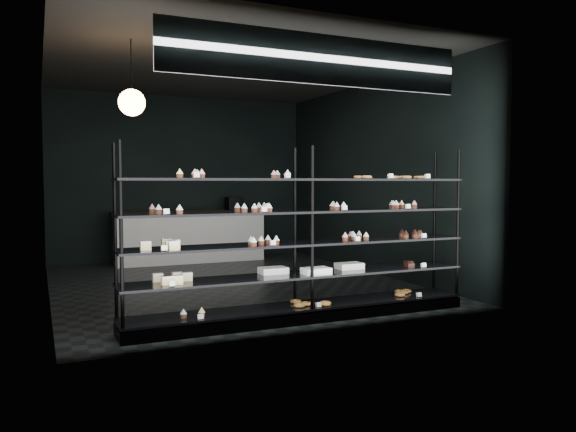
% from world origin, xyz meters
% --- Properties ---
extents(room, '(5.01, 6.01, 3.20)m').
position_xyz_m(room, '(0.00, 0.00, 1.60)').
color(room, black).
rests_on(room, ground).
extents(display_shelf, '(4.00, 0.50, 1.91)m').
position_xyz_m(display_shelf, '(0.03, -2.45, 0.63)').
color(display_shelf, black).
rests_on(display_shelf, room).
extents(signage, '(3.30, 0.05, 0.50)m').
position_xyz_m(signage, '(0.00, -2.93, 2.75)').
color(signage, '#0C183D').
rests_on(signage, room).
extents(pendant_lamp, '(0.31, 0.31, 0.89)m').
position_xyz_m(pendant_lamp, '(-1.58, -1.23, 2.45)').
color(pendant_lamp, black).
rests_on(pendant_lamp, room).
extents(service_counter, '(2.89, 0.65, 1.23)m').
position_xyz_m(service_counter, '(0.05, 2.50, 0.50)').
color(service_counter, silver).
rests_on(service_counter, room).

